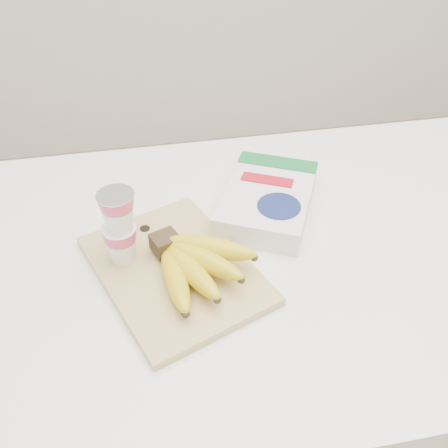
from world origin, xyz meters
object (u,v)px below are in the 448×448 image
Objects in this scene: table at (261,380)px; yogurt_stack at (119,226)px; cereal_box at (268,200)px; cutting_board at (174,270)px; bananas at (193,263)px.

table is 8.27× the size of yogurt_stack.
yogurt_stack is 0.49× the size of cereal_box.
cutting_board is (-0.20, -0.04, 0.48)m from table.
table is at bearing 21.58° from bananas.
yogurt_stack reaches higher than cereal_box.
table is 0.51m from cereal_box.
bananas is at bearing -158.42° from table.
bananas is at bearing -109.79° from cereal_box.
cereal_box is (0.21, 0.15, 0.02)m from cutting_board.
yogurt_stack is at bearing -179.02° from table.
yogurt_stack reaches higher than cutting_board.
cutting_board is 0.13m from yogurt_stack.
cutting_board is 1.11× the size of cereal_box.
table is at bearing -72.72° from cereal_box.
cereal_box reaches higher than table.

